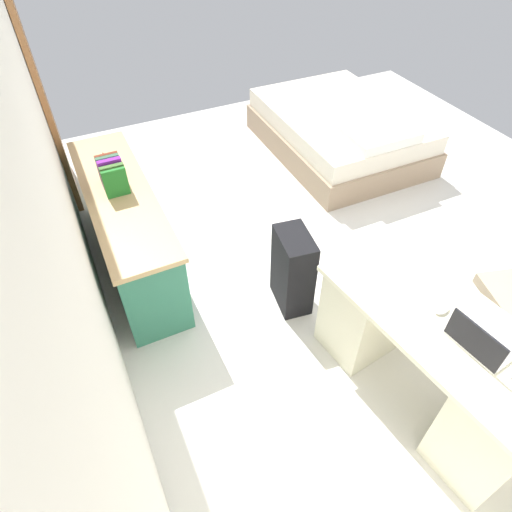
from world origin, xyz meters
The scene contains 11 objects.
ground_plane centered at (0.00, 0.00, 0.00)m, with size 5.91×5.91×0.00m, color silver.
wall_back centered at (0.00, 2.00, 1.38)m, with size 4.91×0.10×2.77m, color white.
door_wooden centered at (1.91, 1.92, 1.02)m, with size 0.88×0.05×2.04m, color #936038.
desk centered at (-1.42, 0.27, 0.38)m, with size 1.51×0.84×0.73m.
credenza centered at (0.56, 1.62, 0.36)m, with size 1.80×0.48×0.73m.
bed centered at (1.34, -0.92, 0.24)m, with size 1.92×1.42×0.58m.
suitcase_black centered at (-0.40, 0.64, 0.33)m, with size 0.36×0.22×0.66m, color black.
laptop centered at (-1.62, 0.25, 0.77)m, with size 0.34×0.26×0.21m.
computer_mouse centered at (-1.35, 0.25, 0.74)m, with size 0.06×0.10×0.03m, color white.
book_row centered at (0.62, 1.62, 0.84)m, with size 0.27×0.17×0.24m.
figurine_small centered at (0.97, 1.62, 0.78)m, with size 0.08×0.08×0.11m, color red.
Camera 1 is at (-2.31, 1.85, 2.67)m, focal length 30.92 mm.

